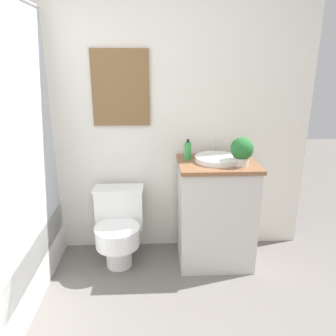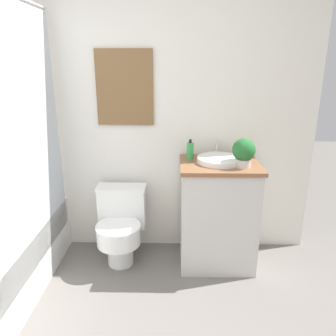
{
  "view_description": "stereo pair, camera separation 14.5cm",
  "coord_description": "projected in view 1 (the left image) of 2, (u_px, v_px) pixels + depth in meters",
  "views": [
    {
      "loc": [
        0.3,
        -0.85,
        1.59
      ],
      "look_at": [
        0.4,
        1.37,
        0.88
      ],
      "focal_mm": 35.0,
      "sensor_mm": 36.0,
      "label": 1
    },
    {
      "loc": [
        0.44,
        -0.85,
        1.59
      ],
      "look_at": [
        0.4,
        1.37,
        0.88
      ],
      "focal_mm": 35.0,
      "sensor_mm": 36.0,
      "label": 2
    }
  ],
  "objects": [
    {
      "name": "soap_bottle",
      "position": [
        188.0,
        151.0,
        2.58
      ],
      "size": [
        0.06,
        0.06,
        0.16
      ],
      "color": "green",
      "rests_on": "vanity"
    },
    {
      "name": "vanity",
      "position": [
        215.0,
        212.0,
        2.66
      ],
      "size": [
        0.61,
        0.5,
        0.86
      ],
      "color": "beige",
      "rests_on": "ground_plane"
    },
    {
      "name": "potted_plant",
      "position": [
        242.0,
        150.0,
        2.42
      ],
      "size": [
        0.17,
        0.17,
        0.21
      ],
      "color": "beige",
      "rests_on": "vanity"
    },
    {
      "name": "wall_back",
      "position": [
        117.0,
        107.0,
        2.65
      ],
      "size": [
        3.2,
        0.07,
        2.5
      ],
      "color": "silver",
      "rests_on": "ground_plane"
    },
    {
      "name": "toilet",
      "position": [
        119.0,
        225.0,
        2.67
      ],
      "size": [
        0.41,
        0.49,
        0.62
      ],
      "color": "white",
      "rests_on": "ground_plane"
    },
    {
      "name": "sink",
      "position": [
        217.0,
        159.0,
        2.54
      ],
      "size": [
        0.35,
        0.39,
        0.13
      ],
      "color": "white",
      "rests_on": "vanity"
    }
  ]
}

